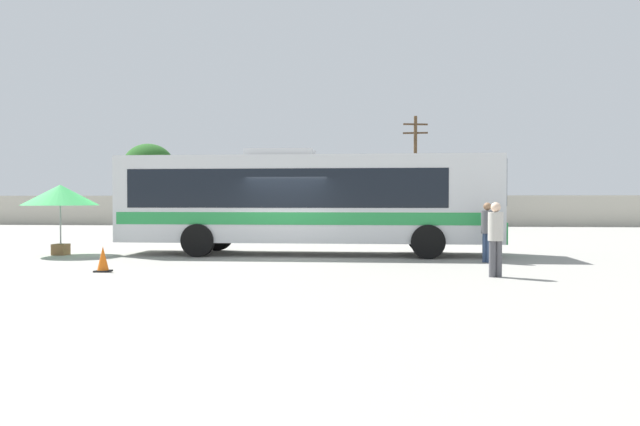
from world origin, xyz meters
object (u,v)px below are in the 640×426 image
Objects in this scene: parked_car_leftmost_silver at (170,215)px; roadside_tree_midleft at (286,174)px; parked_car_second_silver at (262,216)px; roadside_tree_left at (149,165)px; vendor_umbrella_near_gate_green at (60,196)px; utility_pole_near at (415,168)px; traffic_cone_on_apron at (103,259)px; utility_pole_far at (415,172)px; parked_car_rightmost_dark_blue at (453,216)px; coach_bus_silver_green at (304,198)px; passenger_waiting_on_apron at (496,235)px; attendant_by_bus_door at (487,229)px; parked_car_third_grey at (358,216)px.

roadside_tree_midleft is (6.77, 6.95, 3.04)m from parked_car_leftmost_silver.
parked_car_second_silver is 0.89× the size of roadside_tree_midleft.
roadside_tree_left is at bearing 139.45° from parked_car_second_silver.
parked_car_second_silver is at bearing 81.74° from vendor_umbrella_near_gate_green.
utility_pole_near is at bearing -9.12° from roadside_tree_midleft.
utility_pole_far is at bearing 72.54° from traffic_cone_on_apron.
vendor_umbrella_near_gate_green reaches higher than parked_car_rightmost_dark_blue.
coach_bus_silver_green is at bearing -101.66° from utility_pole_far.
utility_pole_far is (5.22, 25.28, 1.97)m from coach_bus_silver_green.
utility_pole_near reaches higher than traffic_cone_on_apron.
traffic_cone_on_apron is at bearing -89.87° from roadside_tree_midleft.
utility_pole_near is 1.24× the size of roadside_tree_left.
parked_car_rightmost_dark_blue is at bearing 52.96° from vendor_umbrella_near_gate_green.
roadside_tree_midleft is at bearing -9.11° from roadside_tree_left.
utility_pole_near is (16.48, 5.39, 3.36)m from parked_car_leftmost_silver.
utility_pole_far is at bearing 90.88° from utility_pole_near.
passenger_waiting_on_apron is 2.71× the size of traffic_cone_on_apron.
roadside_tree_midleft is at bearing 109.12° from attendant_by_bus_door.
passenger_waiting_on_apron is 0.38× the size of parked_car_rightmost_dark_blue.
attendant_by_bus_door is 21.20m from parked_car_rightmost_dark_blue.
roadside_tree_left is (-4.77, 8.80, 3.86)m from parked_car_leftmost_silver.
vendor_umbrella_near_gate_green is 20.28m from parked_car_second_silver.
utility_pole_near is at bearing 89.79° from passenger_waiting_on_apron.
attendant_by_bus_door is at bearing -89.39° from utility_pole_near.
traffic_cone_on_apron is (-9.52, 0.16, -0.67)m from passenger_waiting_on_apron.
attendant_by_bus_door is 21.50m from parked_car_third_grey.
coach_bus_silver_green is 2.33× the size of roadside_tree_midleft.
vendor_umbrella_near_gate_green is 21.86m from parked_car_third_grey.
passenger_waiting_on_apron is at bearing -96.91° from attendant_by_bus_door.
utility_pole_near is (13.07, 26.11, 2.21)m from vendor_umbrella_near_gate_green.
vendor_umbrella_near_gate_green reaches higher than parked_car_third_grey.
vendor_umbrella_near_gate_green is 0.31× the size of utility_pole_near.
parked_car_rightmost_dark_blue is at bearing 85.13° from passenger_waiting_on_apron.
utility_pole_far reaches higher than vendor_umbrella_near_gate_green.
coach_bus_silver_green reaches higher than parked_car_rightmost_dark_blue.
roadside_tree_midleft reaches higher than parked_car_third_grey.
vendor_umbrella_near_gate_green is at bearing -80.67° from parked_car_leftmost_silver.
vendor_umbrella_near_gate_green is at bearing 160.59° from passenger_waiting_on_apron.
traffic_cone_on_apron is (3.44, -4.40, -1.61)m from vendor_umbrella_near_gate_green.
utility_pole_near is at bearing 63.40° from vendor_umbrella_near_gate_green.
parked_car_rightmost_dark_blue is 7.06× the size of traffic_cone_on_apron.
vendor_umbrella_near_gate_green is 0.52× the size of parked_car_second_silver.
traffic_cone_on_apron is at bearing -71.11° from roadside_tree_left.
utility_pole_near is at bearing 30.85° from parked_car_second_silver.
parked_car_second_silver is at bearing 104.53° from coach_bus_silver_green.
parked_car_second_silver is 12.13m from parked_car_rightmost_dark_blue.
attendant_by_bus_door is 2.68× the size of traffic_cone_on_apron.
coach_bus_silver_green reaches higher than parked_car_second_silver.
traffic_cone_on_apron is at bearing -88.77° from parked_car_second_silver.
roadside_tree_left reaches higher than parked_car_second_silver.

